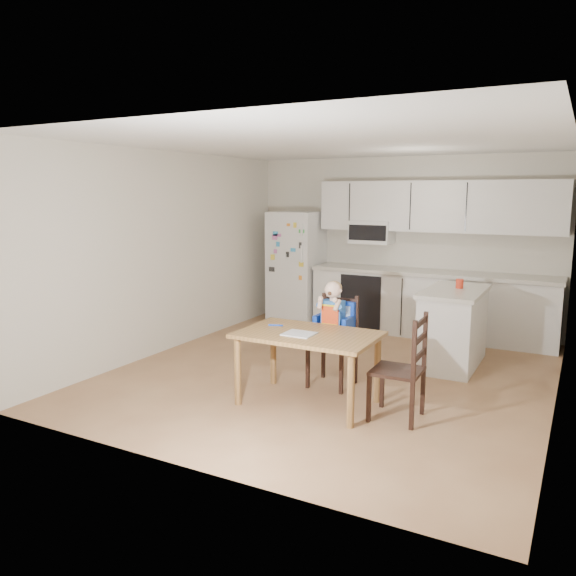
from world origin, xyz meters
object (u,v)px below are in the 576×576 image
Objects in this scene: chair_booster at (334,322)px; dining_table at (308,342)px; refrigerator at (296,267)px; kitchen_island at (453,327)px; chair_side at (408,361)px; red_cup at (460,284)px.

dining_table is at bearing -89.14° from chair_booster.
refrigerator reaches higher than kitchen_island.
kitchen_island is 0.94× the size of dining_table.
chair_side is (0.94, 0.05, -0.06)m from dining_table.
chair_side is (2.65, -3.03, -0.31)m from refrigerator.
chair_side is at bearing -90.92° from red_cup.
red_cup is 0.10× the size of chair_booster.
chair_side is (0.94, -0.56, -0.13)m from chair_booster.
chair_booster is 1.11m from chair_side.
chair_side is (-0.03, -1.94, -0.41)m from red_cup.
dining_table is 0.62m from chair_booster.
red_cup is at bearing 76.64° from kitchen_island.
kitchen_island reaches higher than dining_table.
chair_booster is (1.71, -2.47, -0.19)m from refrigerator.
refrigerator reaches higher than dining_table.
red_cup is 2.25m from dining_table.
kitchen_island is at bearing 54.07° from chair_booster.
refrigerator reaches higher than chair_side.
kitchen_island is at bearing 178.64° from chair_side.
kitchen_island is at bearing -24.31° from refrigerator.
chair_booster reaches higher than red_cup.
chair_side is at bearing -90.17° from kitchen_island.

